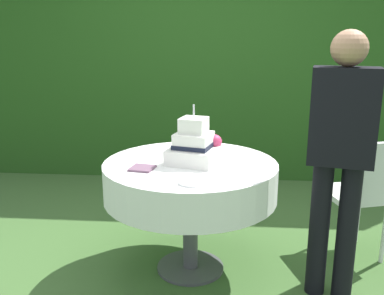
# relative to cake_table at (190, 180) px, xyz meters

# --- Properties ---
(ground_plane) EXTENTS (20.00, 20.00, 0.00)m
(ground_plane) POSITION_rel_cake_table_xyz_m (0.00, 0.00, -0.65)
(ground_plane) COLOR #3D602D
(foliage_hedge) EXTENTS (5.66, 0.47, 2.67)m
(foliage_hedge) POSITION_rel_cake_table_xyz_m (0.00, 2.17, 0.69)
(foliage_hedge) COLOR #234C19
(foliage_hedge) RESTS_ON ground_plane
(cake_table) EXTENTS (1.13, 1.13, 0.77)m
(cake_table) POSITION_rel_cake_table_xyz_m (0.00, 0.00, 0.00)
(cake_table) COLOR #4C4C51
(cake_table) RESTS_ON ground_plane
(wedding_cake) EXTENTS (0.37, 0.37, 0.38)m
(wedding_cake) POSITION_rel_cake_table_xyz_m (0.03, 0.01, 0.23)
(wedding_cake) COLOR white
(wedding_cake) RESTS_ON cake_table
(serving_plate_near) EXTENTS (0.13, 0.13, 0.01)m
(serving_plate_near) POSITION_rel_cake_table_xyz_m (0.10, 0.41, 0.13)
(serving_plate_near) COLOR white
(serving_plate_near) RESTS_ON cake_table
(serving_plate_far) EXTENTS (0.10, 0.10, 0.01)m
(serving_plate_far) POSITION_rel_cake_table_xyz_m (-0.05, 0.37, 0.13)
(serving_plate_far) COLOR white
(serving_plate_far) RESTS_ON cake_table
(serving_plate_left) EXTENTS (0.15, 0.15, 0.01)m
(serving_plate_left) POSITION_rel_cake_table_xyz_m (0.04, -0.41, 0.13)
(serving_plate_left) COLOR white
(serving_plate_left) RESTS_ON cake_table
(napkin_stack) EXTENTS (0.16, 0.16, 0.01)m
(napkin_stack) POSITION_rel_cake_table_xyz_m (-0.28, -0.17, 0.13)
(napkin_stack) COLOR #6B4C60
(napkin_stack) RESTS_ON cake_table
(garden_chair) EXTENTS (0.50, 0.50, 0.89)m
(garden_chair) POSITION_rel_cake_table_xyz_m (1.17, 0.23, -0.11)
(garden_chair) COLOR white
(garden_chair) RESTS_ON ground_plane
(standing_person) EXTENTS (0.40, 0.27, 1.60)m
(standing_person) POSITION_rel_cake_table_xyz_m (0.88, -0.23, 0.28)
(standing_person) COLOR black
(standing_person) RESTS_ON ground_plane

